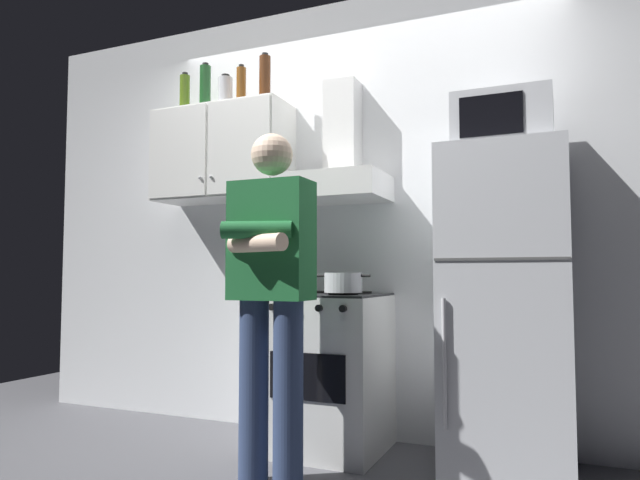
{
  "coord_description": "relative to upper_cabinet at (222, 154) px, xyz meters",
  "views": [
    {
      "loc": [
        1.16,
        -2.72,
        0.96
      ],
      "look_at": [
        0.0,
        0.0,
        1.15
      ],
      "focal_mm": 31.94,
      "sensor_mm": 36.0,
      "label": 1
    }
  ],
  "objects": [
    {
      "name": "ground_plane",
      "position": [
        0.85,
        -0.37,
        -1.75
      ],
      "size": [
        7.0,
        7.0,
        0.0
      ],
      "primitive_type": "plane",
      "color": "#4C4C51"
    },
    {
      "name": "back_wall_tiled",
      "position": [
        0.85,
        0.23,
        -0.4
      ],
      "size": [
        4.8,
        0.1,
        2.7
      ],
      "primitive_type": "cube",
      "color": "white",
      "rests_on": "ground_plane"
    },
    {
      "name": "upper_cabinet",
      "position": [
        0.0,
        0.0,
        0.0
      ],
      "size": [
        0.9,
        0.37,
        0.6
      ],
      "color": "white"
    },
    {
      "name": "stove_oven",
      "position": [
        0.8,
        -0.13,
        -1.32
      ],
      "size": [
        0.6,
        0.62,
        0.87
      ],
      "color": "white",
      "rests_on": "ground_plane"
    },
    {
      "name": "range_hood",
      "position": [
        0.8,
        0.0,
        -0.15
      ],
      "size": [
        0.6,
        0.44,
        0.75
      ],
      "color": "white"
    },
    {
      "name": "refrigerator",
      "position": [
        1.75,
        -0.12,
        -0.95
      ],
      "size": [
        0.6,
        0.62,
        1.6
      ],
      "color": "silver",
      "rests_on": "ground_plane"
    },
    {
      "name": "microwave",
      "position": [
        1.75,
        -0.11,
        -0.01
      ],
      "size": [
        0.48,
        0.37,
        0.28
      ],
      "color": "#B7BABF",
      "rests_on": "refrigerator"
    },
    {
      "name": "person_standing",
      "position": [
        0.75,
        -0.73,
        -0.85
      ],
      "size": [
        0.38,
        0.33,
        1.64
      ],
      "color": "navy",
      "rests_on": "ground_plane"
    },
    {
      "name": "cooking_pot",
      "position": [
        0.93,
        -0.24,
        -0.82
      ],
      "size": [
        0.3,
        0.2,
        0.11
      ],
      "color": "#B7BABF",
      "rests_on": "stove_oven"
    },
    {
      "name": "bottle_olive_oil",
      "position": [
        -0.29,
        -0.01,
        0.43
      ],
      "size": [
        0.07,
        0.07,
        0.28
      ],
      "color": "#4C6B19",
      "rests_on": "upper_cabinet"
    },
    {
      "name": "bottle_wine_green",
      "position": [
        -0.14,
        0.01,
        0.46
      ],
      "size": [
        0.07,
        0.07,
        0.33
      ],
      "color": "#19471E",
      "rests_on": "upper_cabinet"
    },
    {
      "name": "bottle_canister_steel",
      "position": [
        0.01,
        0.02,
        0.41
      ],
      "size": [
        0.1,
        0.1,
        0.23
      ],
      "color": "#B2B5BA",
      "rests_on": "upper_cabinet"
    },
    {
      "name": "bottle_rum_dark",
      "position": [
        0.33,
        -0.03,
        0.45
      ],
      "size": [
        0.07,
        0.07,
        0.31
      ],
      "color": "#47230F",
      "rests_on": "upper_cabinet"
    },
    {
      "name": "bottle_beer_brown",
      "position": [
        0.14,
        -0.0,
        0.43
      ],
      "size": [
        0.06,
        0.06,
        0.27
      ],
      "color": "brown",
      "rests_on": "upper_cabinet"
    }
  ]
}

